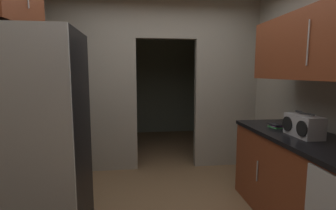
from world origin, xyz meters
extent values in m
cube|color=#9E998C|center=(-0.95, 1.63, 1.33)|extent=(1.23, 0.12, 2.66)
cube|color=#9E998C|center=(1.08, 1.63, 1.33)|extent=(0.99, 0.12, 2.66)
cube|color=#9E998C|center=(0.12, 1.63, 2.34)|extent=(0.92, 0.12, 0.65)
cube|color=gray|center=(0.00, 4.09, 1.33)|extent=(3.14, 0.10, 2.66)
cube|color=gray|center=(-1.52, 2.86, 1.33)|extent=(0.10, 2.46, 2.66)
cube|color=gray|center=(1.52, 2.86, 1.33)|extent=(0.10, 2.46, 2.66)
cube|color=black|center=(-1.17, -0.05, 0.92)|extent=(0.75, 0.67, 1.85)
cube|color=#B7BABC|center=(-1.17, -0.40, 0.92)|extent=(0.75, 0.03, 1.85)
cube|color=brown|center=(1.23, -0.32, 0.44)|extent=(0.63, 2.09, 0.87)
cube|color=black|center=(1.23, -0.32, 0.89)|extent=(0.67, 2.09, 0.04)
cylinder|color=#B7BABC|center=(0.91, 0.14, 0.48)|extent=(0.01, 0.01, 0.22)
cube|color=brown|center=(1.23, -0.32, 1.75)|extent=(0.34, 1.88, 0.61)
cylinder|color=#B7BABC|center=(1.05, -0.32, 1.75)|extent=(0.01, 0.01, 0.37)
cube|color=#B2B2B7|center=(1.20, -0.13, 1.01)|extent=(0.18, 0.36, 0.20)
cylinder|color=#262626|center=(1.20, -0.13, 1.13)|extent=(0.02, 0.25, 0.02)
cylinder|color=black|center=(1.11, -0.24, 1.01)|extent=(0.01, 0.14, 0.14)
cylinder|color=black|center=(1.11, -0.02, 1.01)|extent=(0.01, 0.14, 0.14)
cube|color=#388C47|center=(1.15, 0.26, 0.92)|extent=(0.11, 0.15, 0.01)
cube|color=#8C3893|center=(1.17, 0.27, 0.93)|extent=(0.11, 0.12, 0.01)
cube|color=black|center=(1.16, 0.27, 0.95)|extent=(0.11, 0.16, 0.01)
camera|label=1|loc=(-0.33, -2.25, 1.50)|focal=26.85mm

